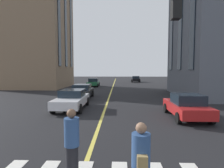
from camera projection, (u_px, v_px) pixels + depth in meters
lane_centre_line at (110, 95)px, 21.14m from camera, size 80.00×0.16×0.01m
car_red_oncoming at (187, 106)px, 10.86m from camera, size 3.90×1.89×1.40m
car_black_parked_b at (136, 79)px, 43.55m from camera, size 3.90×1.89×1.40m
car_green_mid at (93, 82)px, 31.77m from camera, size 3.90×1.89×1.40m
car_white_far at (72, 99)px, 13.42m from camera, size 4.40×1.95×1.37m
car_black_near at (82, 91)px, 18.43m from camera, size 4.40×1.95×1.37m
pedestrian_near at (141, 164)px, 3.80m from camera, size 0.50×0.38×1.73m
pedestrian_companion at (72, 144)px, 4.79m from camera, size 0.38×0.38×1.80m
building_left_near at (36, 12)px, 29.87m from camera, size 10.05×9.50×23.91m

